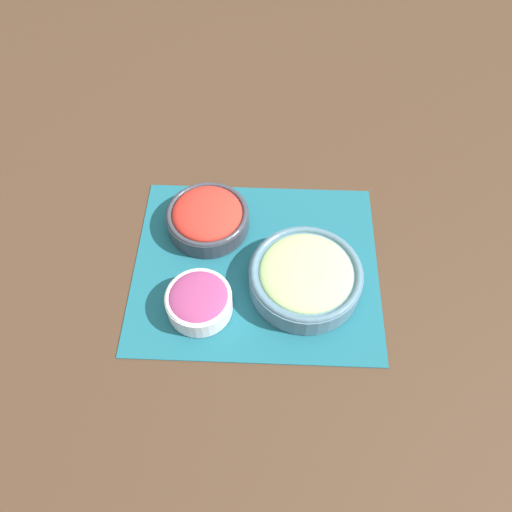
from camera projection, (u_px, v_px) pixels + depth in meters
name	position (u px, v px, depth m)	size (l,w,h in m)	color
ground_plane	(256.00, 266.00, 0.92)	(3.00, 3.00, 0.00)	#422D1E
placemat	(256.00, 266.00, 0.92)	(0.45, 0.38, 0.00)	#195B6B
cucumber_bowl	(306.00, 276.00, 0.87)	(0.20, 0.20, 0.06)	slate
tomato_bowl	(208.00, 216.00, 0.95)	(0.16, 0.16, 0.06)	#333842
onion_bowl	(199.00, 300.00, 0.85)	(0.11, 0.11, 0.05)	silver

